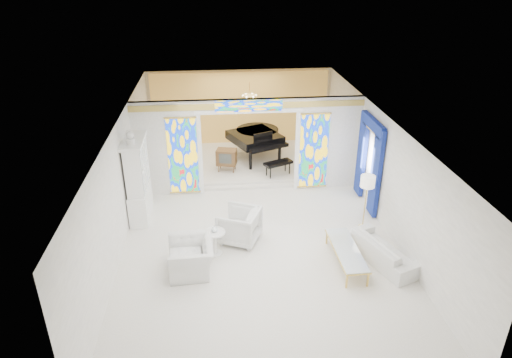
{
  "coord_description": "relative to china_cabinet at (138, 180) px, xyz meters",
  "views": [
    {
      "loc": [
        -1.07,
        -11.09,
        6.69
      ],
      "look_at": [
        0.05,
        0.2,
        1.24
      ],
      "focal_mm": 32.0,
      "sensor_mm": 36.0,
      "label": 1
    }
  ],
  "objects": [
    {
      "name": "grand_piano",
      "position": [
        3.7,
        3.66,
        -0.19
      ],
      "size": [
        2.19,
        3.31,
        1.18
      ],
      "rotation": [
        0.0,
        0.0,
        0.41
      ],
      "color": "black",
      "rests_on": "alcove_platform"
    },
    {
      "name": "floor_lamp",
      "position": [
        6.15,
        -1.22,
        0.18
      ],
      "size": [
        0.47,
        0.47,
        1.58
      ],
      "rotation": [
        0.0,
        0.0,
        -0.25
      ],
      "color": "gold",
      "rests_on": "floor"
    },
    {
      "name": "wall_back",
      "position": [
        3.22,
        5.4,
        0.33
      ],
      "size": [
        7.0,
        0.02,
        3.0
      ],
      "primitive_type": "cube",
      "color": "white",
      "rests_on": "floor"
    },
    {
      "name": "chandelier",
      "position": [
        3.42,
        3.4,
        1.38
      ],
      "size": [
        0.48,
        0.48,
        0.3
      ],
      "primitive_type": "cylinder",
      "color": "gold",
      "rests_on": "ceiling"
    },
    {
      "name": "floor",
      "position": [
        3.22,
        -0.6,
        -1.17
      ],
      "size": [
        12.0,
        12.0,
        0.0
      ],
      "primitive_type": "plane",
      "color": "white",
      "rests_on": "ground"
    },
    {
      "name": "gold_curtain_back",
      "position": [
        3.22,
        5.28,
        0.33
      ],
      "size": [
        6.7,
        0.1,
        2.9
      ],
      "primitive_type": "cube",
      "color": "#ECB252",
      "rests_on": "wall_back"
    },
    {
      "name": "vase",
      "position": [
        2.07,
        -2.08,
        -0.43
      ],
      "size": [
        0.2,
        0.2,
        0.17
      ],
      "primitive_type": "imported",
      "rotation": [
        0.0,
        0.0,
        -0.32
      ],
      "color": "white",
      "rests_on": "side_table"
    },
    {
      "name": "coffee_table",
      "position": [
        5.22,
        -2.8,
        -0.78
      ],
      "size": [
        0.61,
        1.93,
        0.43
      ],
      "rotation": [
        0.0,
        0.0,
        0.01
      ],
      "color": "white",
      "rests_on": "floor"
    },
    {
      "name": "armchair_right",
      "position": [
        2.71,
        -1.52,
        -0.72
      ],
      "size": [
        1.3,
        1.29,
        0.91
      ],
      "primitive_type": "imported",
      "rotation": [
        0.0,
        0.0,
        -1.99
      ],
      "color": "silver",
      "rests_on": "floor"
    },
    {
      "name": "stained_glass_right",
      "position": [
        5.25,
        1.29,
        0.13
      ],
      "size": [
        0.9,
        0.04,
        2.4
      ],
      "primitive_type": "cube",
      "color": "gold",
      "rests_on": "partition_wall"
    },
    {
      "name": "alcove_platform",
      "position": [
        3.22,
        3.5,
        -1.08
      ],
      "size": [
        6.8,
        3.8,
        0.18
      ],
      "primitive_type": "cube",
      "color": "white",
      "rests_on": "floor"
    },
    {
      "name": "stained_glass_left",
      "position": [
        1.19,
        1.29,
        0.13
      ],
      "size": [
        0.9,
        0.04,
        2.4
      ],
      "primitive_type": "cube",
      "color": "gold",
      "rests_on": "partition_wall"
    },
    {
      "name": "side_table",
      "position": [
        2.07,
        -2.08,
        -0.74
      ],
      "size": [
        0.68,
        0.68,
        0.66
      ],
      "rotation": [
        0.0,
        0.0,
        -0.37
      ],
      "color": "white",
      "rests_on": "floor"
    },
    {
      "name": "blue_drapes",
      "position": [
        6.62,
        0.1,
        0.41
      ],
      "size": [
        0.14,
        1.85,
        2.65
      ],
      "color": "navy",
      "rests_on": "wall_right"
    },
    {
      "name": "tv_console",
      "position": [
        2.55,
        2.56,
        -0.49
      ],
      "size": [
        0.74,
        0.59,
        0.77
      ],
      "rotation": [
        0.0,
        0.0,
        -0.23
      ],
      "color": "brown",
      "rests_on": "alcove_platform"
    },
    {
      "name": "wall_right",
      "position": [
        6.72,
        -0.6,
        0.33
      ],
      "size": [
        0.02,
        12.0,
        3.0
      ],
      "primitive_type": "cube",
      "color": "white",
      "rests_on": "floor"
    },
    {
      "name": "china_cabinet",
      "position": [
        0.0,
        0.0,
        0.0
      ],
      "size": [
        0.56,
        1.46,
        2.72
      ],
      "color": "white",
      "rests_on": "floor"
    },
    {
      "name": "ceiling",
      "position": [
        3.22,
        -0.6,
        1.83
      ],
      "size": [
        7.0,
        12.0,
        0.02
      ],
      "primitive_type": "cube",
      "color": "white",
      "rests_on": "wall_back"
    },
    {
      "name": "wall_front",
      "position": [
        3.22,
        -6.6,
        0.33
      ],
      "size": [
        7.0,
        0.02,
        3.0
      ],
      "primitive_type": "cube",
      "color": "white",
      "rests_on": "floor"
    },
    {
      "name": "armchair_left",
      "position": [
        1.5,
        -2.7,
        -0.79
      ],
      "size": [
        1.1,
        1.24,
        0.77
      ],
      "primitive_type": "imported",
      "rotation": [
        0.0,
        0.0,
        -1.51
      ],
      "color": "silver",
      "rests_on": "floor"
    },
    {
      "name": "sofa",
      "position": [
        6.17,
        -2.75,
        -0.87
      ],
      "size": [
        1.48,
        2.21,
        0.6
      ],
      "primitive_type": "imported",
      "rotation": [
        0.0,
        0.0,
        1.93
      ],
      "color": "white",
      "rests_on": "floor"
    },
    {
      "name": "stained_glass_transom",
      "position": [
        3.22,
        1.29,
        1.65
      ],
      "size": [
        2.0,
        0.04,
        0.34
      ],
      "primitive_type": "cube",
      "color": "gold",
      "rests_on": "partition_wall"
    },
    {
      "name": "partition_wall",
      "position": [
        3.22,
        1.4,
        0.48
      ],
      "size": [
        7.0,
        0.22,
        3.0
      ],
      "color": "white",
      "rests_on": "floor"
    },
    {
      "name": "wall_left",
      "position": [
        -0.28,
        -0.6,
        0.33
      ],
      "size": [
        0.02,
        12.0,
        3.0
      ],
      "primitive_type": "cube",
      "color": "white",
      "rests_on": "floor"
    }
  ]
}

